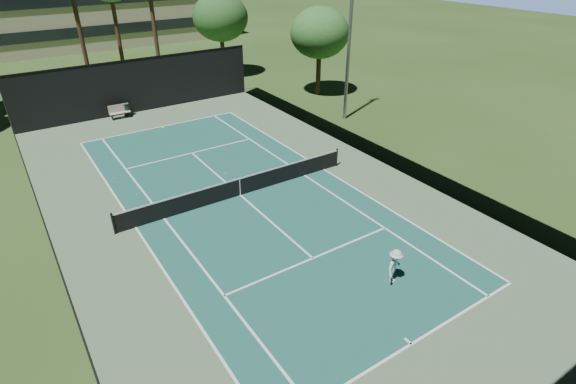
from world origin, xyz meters
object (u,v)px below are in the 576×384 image
tennis_ball_d (115,178)px  trash_bin (127,110)px  tennis_ball_c (225,174)px  park_bench (119,111)px  tennis_ball_b (137,194)px  tennis_net (240,186)px  player (395,266)px

tennis_ball_d → trash_bin: trash_bin is taller
tennis_ball_c → tennis_ball_d: 6.13m
tennis_ball_d → park_bench: park_bench is taller
tennis_ball_b → tennis_net: bearing=-34.1°
tennis_ball_b → tennis_ball_c: (4.92, -0.36, 0.00)m
tennis_net → tennis_ball_d: (-4.97, 5.55, -0.53)m
tennis_net → park_bench: (-1.94, 15.33, -0.01)m
park_bench → tennis_ball_b: bearing=-101.6°
tennis_net → player: size_ratio=8.70×
player → trash_bin: (-3.07, 24.84, -0.26)m
tennis_ball_b → park_bench: 12.57m
player → park_bench: bearing=74.8°
player → trash_bin: 25.04m
player → tennis_ball_c: size_ratio=22.33×
player → trash_bin: bearing=73.3°
tennis_ball_b → park_bench: (2.53, 12.30, 0.51)m
player → tennis_ball_b: (-6.23, 12.30, -0.71)m
player → tennis_ball_c: (-1.31, 11.94, -0.71)m
tennis_ball_d → park_bench: size_ratio=0.04×
tennis_ball_c → tennis_ball_d: bearing=151.9°
tennis_ball_d → trash_bin: (3.65, 10.03, 0.45)m
tennis_ball_c → park_bench: 12.90m
tennis_ball_c → park_bench: size_ratio=0.04×
player → tennis_ball_b: size_ratio=22.40×
tennis_net → park_bench: size_ratio=8.60×
tennis_ball_c → trash_bin: bearing=97.8°
tennis_ball_b → park_bench: bearing=78.4°
player → tennis_ball_d: (-6.72, 14.82, -0.71)m
tennis_ball_b → park_bench: size_ratio=0.04×
tennis_ball_d → tennis_net: bearing=-48.2°
park_bench → player: bearing=-81.5°
tennis_net → park_bench: 15.45m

